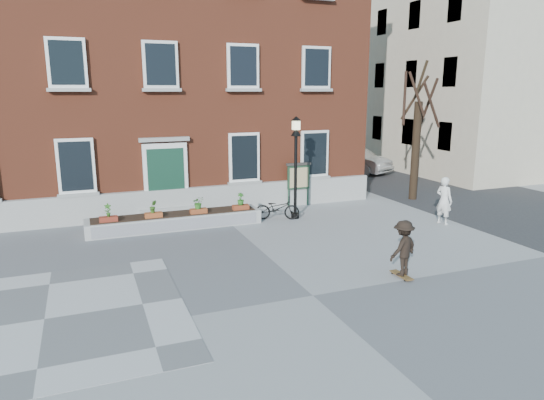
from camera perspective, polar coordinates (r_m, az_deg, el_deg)
name	(u,v)px	position (r m, az deg, el deg)	size (l,w,h in m)	color
ground	(313,296)	(12.03, 4.83, -11.14)	(100.00, 100.00, 0.00)	gray
checker_patch	(44,319)	(11.93, -25.20, -12.58)	(6.00, 6.00, 0.01)	slate
bicycle	(277,208)	(18.63, 0.63, -0.96)	(0.59, 1.70, 0.89)	black
parked_car	(355,160)	(29.93, 9.78, 4.66)	(1.58, 4.53, 1.49)	silver
bystander	(444,201)	(19.02, 19.58, -0.06)	(0.65, 0.43, 1.78)	silver
brick_building	(143,59)	(24.04, -14.95, 15.77)	(18.40, 10.85, 12.60)	brown
planter_assembly	(176,220)	(17.86, -11.23, -2.29)	(6.20, 1.12, 1.15)	#B8B8B3
bare_tree	(416,138)	(22.74, 16.63, 6.99)	(1.83, 1.83, 6.16)	black
side_street	(419,60)	(37.52, 16.93, 15.52)	(15.20, 36.00, 14.50)	#353538
lamp_post	(296,153)	(18.47, 2.81, 5.50)	(0.40, 0.40, 3.93)	black
notice_board	(299,177)	(20.70, 3.14, 2.71)	(1.10, 0.16, 1.87)	#1A3424
skateboarder	(403,248)	(13.26, 15.18, -5.48)	(1.09, 0.84, 1.57)	brown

